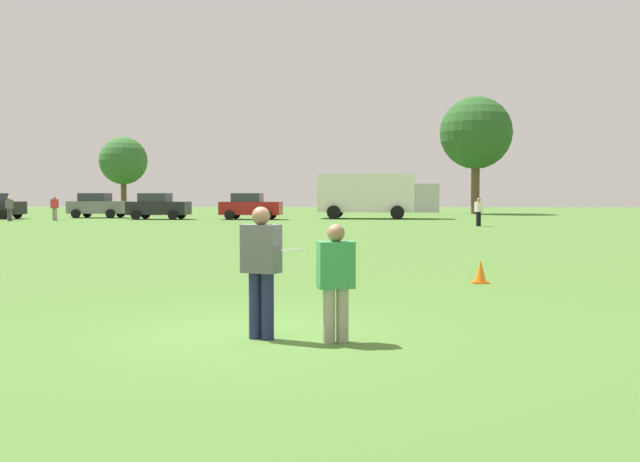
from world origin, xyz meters
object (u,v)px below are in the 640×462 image
object	(u,v)px
traffic_cone	(480,272)
bystander_far_jogger	(55,207)
frisbee	(292,250)
parked_car_center	(158,206)
box_truck	(375,194)
bystander_sideline_watcher	(479,210)
bystander_field_marshal	(9,207)
player_defender	(336,276)
player_thrower	(261,265)
parked_car_mid_right	(250,206)
parked_car_mid_left	(98,205)

from	to	relation	value
traffic_cone	bystander_far_jogger	bearing A→B (deg)	124.70
frisbee	parked_car_center	size ratio (longest dim) A/B	0.06
box_truck	bystander_sideline_watcher	size ratio (longest dim) A/B	5.49
bystander_far_jogger	bystander_field_marshal	world-z (taller)	bystander_far_jogger
player_defender	bystander_far_jogger	xyz separation A→B (m)	(-19.78, 38.73, 0.11)
player_thrower	bystander_sideline_watcher	world-z (taller)	player_thrower
frisbee	parked_car_mid_right	distance (m)	41.95
player_defender	bystander_field_marshal	bearing A→B (deg)	120.65
player_thrower	parked_car_center	bearing A→B (deg)	107.01
parked_car_mid_right	bystander_far_jogger	bearing A→B (deg)	-167.96
bystander_sideline_watcher	bystander_far_jogger	xyz separation A→B (m)	(-26.78, 6.79, 0.04)
frisbee	bystander_sideline_watcher	size ratio (longest dim) A/B	0.17
parked_car_mid_right	bystander_field_marshal	size ratio (longest dim) A/B	2.65
traffic_cone	frisbee	bearing A→B (deg)	-118.66
frisbee	parked_car_center	world-z (taller)	parked_car_center
frisbee	bystander_sideline_watcher	xyz separation A→B (m)	(7.54, 31.93, -0.26)
player_thrower	frisbee	bearing A→B (deg)	-20.04
parked_car_mid_left	box_truck	size ratio (longest dim) A/B	0.50
player_defender	traffic_cone	size ratio (longest dim) A/B	3.06
parked_car_center	box_truck	world-z (taller)	box_truck
bystander_far_jogger	bystander_sideline_watcher	bearing A→B (deg)	-14.24
player_defender	bystander_field_marshal	size ratio (longest dim) A/B	0.91
parked_car_center	bystander_field_marshal	world-z (taller)	parked_car_center
box_truck	bystander_field_marshal	xyz separation A→B (m)	(-23.92, -5.65, -0.84)
bystander_far_jogger	box_truck	bearing A→B (deg)	12.32
player_thrower	box_truck	distance (m)	43.32
player_thrower	parked_car_mid_left	xyz separation A→B (m)	(-17.89, 44.06, -0.02)
parked_car_mid_right	parked_car_center	bearing A→B (deg)	-179.84
player_defender	parked_car_mid_right	bearing A→B (deg)	99.74
parked_car_center	parked_car_mid_right	world-z (taller)	same
parked_car_mid_left	parked_car_mid_right	distance (m)	12.05
traffic_cone	parked_car_mid_left	xyz separation A→B (m)	(-21.63, 38.08, 0.69)
parked_car_mid_left	parked_car_center	world-z (taller)	same
parked_car_mid_right	bystander_field_marshal	bearing A→B (deg)	-166.38
frisbee	parked_car_mid_right	bearing A→B (deg)	99.00
box_truck	bystander_far_jogger	size ratio (longest dim) A/B	5.25
bystander_far_jogger	player_thrower	bearing A→B (deg)	-63.98
parked_car_mid_right	bystander_field_marshal	xyz separation A→B (m)	(-15.25, -3.70, -0.01)
frisbee	box_truck	world-z (taller)	box_truck
traffic_cone	box_truck	bearing A→B (deg)	91.90
player_defender	parked_car_mid_left	bearing A→B (deg)	113.08
bystander_field_marshal	player_defender	bearing A→B (deg)	-59.35
player_thrower	bystander_field_marshal	bearing A→B (deg)	119.67
player_thrower	traffic_cone	xyz separation A→B (m)	(3.74, 5.97, -0.72)
player_thrower	parked_car_mid_left	size ratio (longest dim) A/B	0.39
frisbee	parked_car_mid_left	bearing A→B (deg)	112.48
traffic_cone	bystander_field_marshal	bearing A→B (deg)	128.51
player_thrower	parked_car_center	distance (m)	43.15
player_defender	frisbee	xyz separation A→B (m)	(-0.55, 0.01, 0.32)
player_defender	frisbee	distance (m)	0.64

